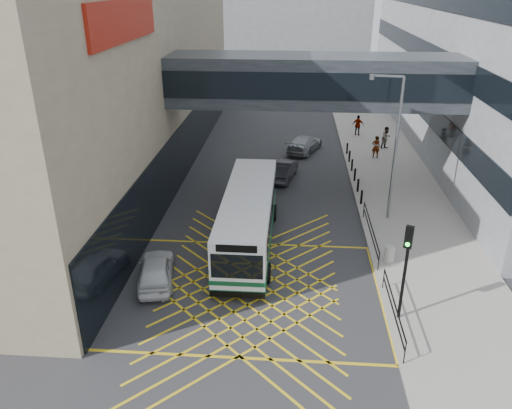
% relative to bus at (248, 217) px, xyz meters
% --- Properties ---
extents(ground, '(120.00, 120.00, 0.00)m').
position_rel_bus_xyz_m(ground, '(0.44, -4.50, -1.64)').
color(ground, '#333335').
extents(building_whsmith, '(24.17, 42.00, 16.00)m').
position_rel_bus_xyz_m(building_whsmith, '(-17.54, 11.50, 6.36)').
color(building_whsmith, gray).
rests_on(building_whsmith, ground).
extents(building_far, '(28.00, 16.00, 18.00)m').
position_rel_bus_xyz_m(building_far, '(-1.56, 55.50, 7.36)').
color(building_far, gray).
rests_on(building_far, ground).
extents(skybridge, '(20.00, 4.10, 3.00)m').
position_rel_bus_xyz_m(skybridge, '(3.44, 7.50, 5.86)').
color(skybridge, '#2C3136').
rests_on(skybridge, ground).
extents(pavement, '(6.00, 54.00, 0.16)m').
position_rel_bus_xyz_m(pavement, '(9.44, 10.50, -1.56)').
color(pavement, '#9A958C').
rests_on(pavement, ground).
extents(box_junction, '(12.00, 9.00, 0.01)m').
position_rel_bus_xyz_m(box_junction, '(0.44, -4.50, -1.64)').
color(box_junction, gold).
rests_on(box_junction, ground).
extents(bus, '(2.77, 10.93, 3.06)m').
position_rel_bus_xyz_m(bus, '(0.00, 0.00, 0.00)').
color(bus, white).
rests_on(bus, ground).
extents(car_white, '(2.53, 4.52, 1.36)m').
position_rel_bus_xyz_m(car_white, '(-4.03, -4.07, -0.96)').
color(car_white, silver).
rests_on(car_white, ground).
extents(car_dark, '(2.63, 4.74, 1.40)m').
position_rel_bus_xyz_m(car_dark, '(1.58, 9.86, -0.94)').
color(car_dark, black).
rests_on(car_dark, ground).
extents(car_silver, '(3.45, 4.96, 1.42)m').
position_rel_bus_xyz_m(car_silver, '(3.23, 16.30, -0.93)').
color(car_silver, '#93969B').
rests_on(car_silver, ground).
extents(traffic_light, '(0.36, 0.52, 4.41)m').
position_rel_bus_xyz_m(traffic_light, '(6.87, -6.28, 1.39)').
color(traffic_light, black).
rests_on(traffic_light, pavement).
extents(street_lamp, '(1.91, 0.47, 8.38)m').
position_rel_bus_xyz_m(street_lamp, '(7.84, 3.58, 3.29)').
color(street_lamp, slate).
rests_on(street_lamp, pavement).
extents(litter_bin, '(0.50, 0.50, 0.86)m').
position_rel_bus_xyz_m(litter_bin, '(7.26, -1.59, -1.05)').
color(litter_bin, '#ADA89E').
rests_on(litter_bin, pavement).
extents(kerb_railings, '(0.05, 12.54, 1.00)m').
position_rel_bus_xyz_m(kerb_railings, '(6.59, -2.72, -0.76)').
color(kerb_railings, black).
rests_on(kerb_railings, pavement).
extents(bollards, '(0.14, 10.14, 0.90)m').
position_rel_bus_xyz_m(bollards, '(6.69, 10.50, -1.03)').
color(bollards, black).
rests_on(bollards, pavement).
extents(pedestrian_a, '(0.73, 0.54, 1.78)m').
position_rel_bus_xyz_m(pedestrian_a, '(8.84, 14.65, -0.59)').
color(pedestrian_a, gray).
rests_on(pedestrian_a, pavement).
extents(pedestrian_b, '(1.03, 0.95, 1.84)m').
position_rel_bus_xyz_m(pedestrian_b, '(10.06, 17.18, -0.56)').
color(pedestrian_b, gray).
rests_on(pedestrian_b, pavement).
extents(pedestrian_c, '(1.18, 0.76, 1.84)m').
position_rel_bus_xyz_m(pedestrian_c, '(8.11, 20.90, -0.56)').
color(pedestrian_c, gray).
rests_on(pedestrian_c, pavement).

